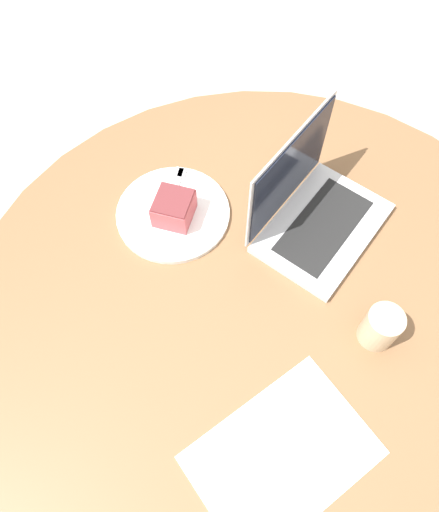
% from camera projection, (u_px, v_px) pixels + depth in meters
% --- Properties ---
extents(ground_plane, '(12.00, 12.00, 0.00)m').
position_uv_depth(ground_plane, '(252.00, 400.00, 1.66)').
color(ground_plane, '#B7AD9E').
extents(dining_table, '(1.33, 1.33, 0.71)m').
position_uv_depth(dining_table, '(268.00, 336.00, 1.11)').
color(dining_table, brown).
rests_on(dining_table, ground_plane).
extents(paper_document, '(0.35, 0.27, 0.00)m').
position_uv_depth(paper_document, '(282.00, 455.00, 0.91)').
color(paper_document, white).
rests_on(paper_document, dining_table).
extents(plate, '(0.26, 0.26, 0.01)m').
position_uv_depth(plate, '(173.00, 213.00, 1.15)').
color(plate, white).
rests_on(plate, dining_table).
extents(cake_slice, '(0.12, 0.12, 0.06)m').
position_uv_depth(cake_slice, '(174.00, 208.00, 1.12)').
color(cake_slice, '#B74C51').
rests_on(cake_slice, plate).
extents(fork, '(0.12, 0.15, 0.00)m').
position_uv_depth(fork, '(175.00, 190.00, 1.18)').
color(fork, silver).
rests_on(fork, plate).
extents(coffee_glass, '(0.07, 0.07, 0.09)m').
position_uv_depth(coffee_glass, '(381.00, 327.00, 0.98)').
color(coffee_glass, '#C6AD89').
rests_on(coffee_glass, dining_table).
extents(laptop, '(0.36, 0.32, 0.25)m').
position_uv_depth(laptop, '(313.00, 211.00, 1.11)').
color(laptop, silver).
rests_on(laptop, dining_table).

